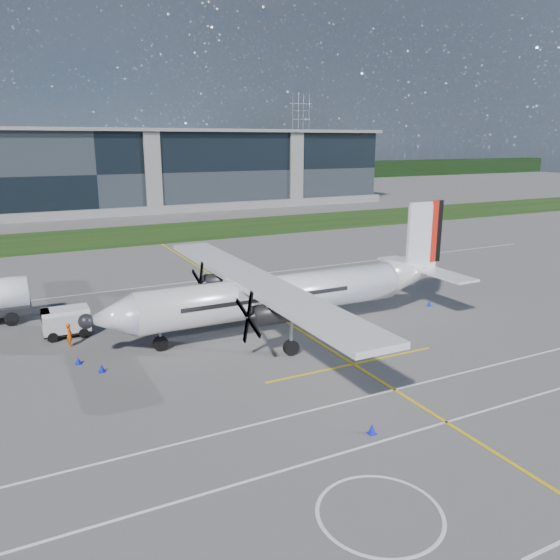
# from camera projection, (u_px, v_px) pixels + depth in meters

# --- Properties ---
(ground) EXTENTS (400.00, 400.00, 0.00)m
(ground) POSITION_uv_depth(u_px,v_px,m) (137.00, 245.00, 72.02)
(ground) COLOR #5D5A58
(ground) RESTS_ON ground
(grass_strip) EXTENTS (400.00, 18.00, 0.04)m
(grass_strip) POSITION_uv_depth(u_px,v_px,m) (125.00, 236.00, 78.93)
(grass_strip) COLOR #17340E
(grass_strip) RESTS_ON ground
(terminal_building) EXTENTS (120.00, 20.00, 15.00)m
(terminal_building) POSITION_uv_depth(u_px,v_px,m) (89.00, 172.00, 104.77)
(terminal_building) COLOR black
(terminal_building) RESTS_ON ground
(tree_line) EXTENTS (400.00, 6.00, 6.00)m
(tree_line) POSITION_uv_depth(u_px,v_px,m) (60.00, 178.00, 157.80)
(tree_line) COLOR black
(tree_line) RESTS_ON ground
(pylon_east) EXTENTS (9.00, 4.60, 30.00)m
(pylon_east) POSITION_uv_depth(u_px,v_px,m) (301.00, 136.00, 200.53)
(pylon_east) COLOR gray
(pylon_east) RESTS_ON ground
(yellow_taxiway_centerline) EXTENTS (0.20, 70.00, 0.01)m
(yellow_taxiway_centerline) POSITION_uv_depth(u_px,v_px,m) (249.00, 299.00, 47.36)
(yellow_taxiway_centerline) COLOR yellow
(yellow_taxiway_centerline) RESTS_ON ground
(white_lane_line) EXTENTS (90.00, 0.15, 0.01)m
(white_lane_line) POSITION_uv_depth(u_px,v_px,m) (397.00, 437.00, 25.29)
(white_lane_line) COLOR white
(white_lane_line) RESTS_ON ground
(turboprop_aircraft) EXTENTS (28.03, 29.07, 8.72)m
(turboprop_aircraft) POSITION_uv_depth(u_px,v_px,m) (288.00, 271.00, 38.66)
(turboprop_aircraft) COLOR white
(turboprop_aircraft) RESTS_ON ground
(baggage_tug) EXTENTS (3.34, 2.00, 2.00)m
(baggage_tug) POSITION_uv_depth(u_px,v_px,m) (66.00, 322.00, 38.15)
(baggage_tug) COLOR silver
(baggage_tug) RESTS_ON ground
(ground_crew_person) EXTENTS (0.54, 0.76, 1.85)m
(ground_crew_person) POSITION_uv_depth(u_px,v_px,m) (69.00, 333.00, 36.18)
(ground_crew_person) COLOR #F25907
(ground_crew_person) RESTS_ON ground
(safety_cone_portwing) EXTENTS (0.36, 0.36, 0.50)m
(safety_cone_portwing) POSITION_uv_depth(u_px,v_px,m) (372.00, 429.00, 25.50)
(safety_cone_portwing) COLOR #0B18CB
(safety_cone_portwing) RESTS_ON ground
(safety_cone_tail) EXTENTS (0.36, 0.36, 0.50)m
(safety_cone_tail) POSITION_uv_depth(u_px,v_px,m) (430.00, 303.00, 45.25)
(safety_cone_tail) COLOR #0B18CB
(safety_cone_tail) RESTS_ON ground
(safety_cone_fwd) EXTENTS (0.36, 0.36, 0.50)m
(safety_cone_fwd) POSITION_uv_depth(u_px,v_px,m) (78.00, 360.00, 33.49)
(safety_cone_fwd) COLOR #0B18CB
(safety_cone_fwd) RESTS_ON ground
(safety_cone_stbdwing) EXTENTS (0.36, 0.36, 0.50)m
(safety_cone_stbdwing) POSITION_uv_depth(u_px,v_px,m) (200.00, 285.00, 50.87)
(safety_cone_stbdwing) COLOR #0B18CB
(safety_cone_stbdwing) RESTS_ON ground
(safety_cone_nose_port) EXTENTS (0.36, 0.36, 0.50)m
(safety_cone_nose_port) POSITION_uv_depth(u_px,v_px,m) (102.00, 368.00, 32.33)
(safety_cone_nose_port) COLOR #0B18CB
(safety_cone_nose_port) RESTS_ON ground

